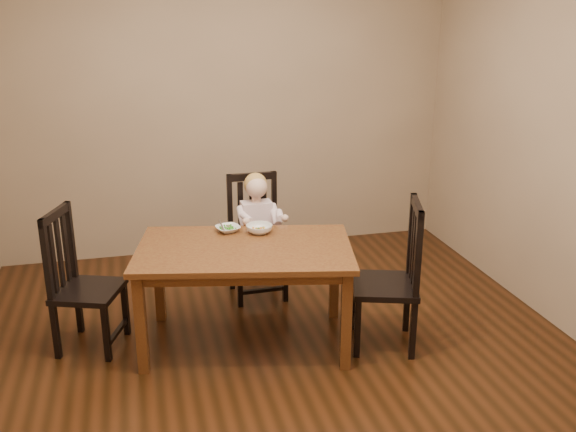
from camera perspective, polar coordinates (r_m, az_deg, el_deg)
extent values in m
cube|color=#3C1D0C|center=(4.27, -0.91, -12.21)|extent=(4.00, 4.00, 0.01)
cube|color=#90785B|center=(5.70, -5.61, 10.05)|extent=(4.00, 0.01, 2.70)
cube|color=#90785B|center=(1.96, 12.31, -7.05)|extent=(4.00, 0.01, 2.70)
cube|color=#90785B|center=(4.63, 24.06, 6.58)|extent=(0.01, 4.00, 2.70)
cube|color=#451F10|center=(4.13, -3.89, -2.99)|extent=(1.52, 1.09, 0.04)
cube|color=#451F10|center=(4.15, -3.88, -3.69)|extent=(1.39, 0.96, 0.07)
cube|color=#451F10|center=(4.03, -12.94, -9.41)|extent=(0.08, 0.08, 0.65)
cube|color=#451F10|center=(3.99, 5.18, -9.31)|extent=(0.08, 0.08, 0.65)
cube|color=#451F10|center=(4.65, -11.41, -5.40)|extent=(0.08, 0.08, 0.65)
cube|color=#451F10|center=(4.61, 4.13, -5.27)|extent=(0.08, 0.08, 0.65)
cube|color=black|center=(4.91, -2.73, -2.79)|extent=(0.42, 0.40, 0.04)
cube|color=black|center=(5.18, -1.21, -4.10)|extent=(0.04, 0.04, 0.38)
cube|color=black|center=(5.11, -5.03, -4.49)|extent=(0.04, 0.04, 0.38)
cube|color=black|center=(4.88, -0.24, -5.55)|extent=(0.04, 0.04, 0.38)
cube|color=black|center=(4.81, -4.30, -5.99)|extent=(0.04, 0.04, 0.38)
cube|color=black|center=(5.01, -1.24, 1.06)|extent=(0.04, 0.04, 0.53)
cube|color=black|center=(4.94, -5.19, 0.73)|extent=(0.04, 0.04, 0.53)
cube|color=black|center=(4.91, -3.25, 3.52)|extent=(0.39, 0.04, 0.06)
cube|color=black|center=(5.00, -2.16, 0.68)|extent=(0.04, 0.02, 0.45)
cube|color=black|center=(4.98, -3.20, 0.60)|extent=(0.04, 0.02, 0.45)
cube|color=black|center=(4.96, -4.24, 0.51)|extent=(0.04, 0.02, 0.45)
cube|color=black|center=(4.38, -17.29, -6.38)|extent=(0.51, 0.52, 0.04)
cube|color=black|center=(4.68, -18.12, -7.66)|extent=(0.05, 0.05, 0.38)
cube|color=black|center=(4.40, -19.95, -9.62)|extent=(0.05, 0.05, 0.38)
cube|color=black|center=(4.56, -14.24, -8.01)|extent=(0.05, 0.05, 0.38)
cube|color=black|center=(4.27, -15.84, -10.07)|extent=(0.05, 0.05, 0.38)
cube|color=black|center=(4.49, -18.74, -2.01)|extent=(0.05, 0.05, 0.53)
cube|color=black|center=(4.20, -20.68, -3.68)|extent=(0.05, 0.05, 0.53)
cube|color=black|center=(4.27, -20.01, 0.14)|extent=(0.16, 0.38, 0.06)
cube|color=black|center=(4.43, -19.14, -2.73)|extent=(0.03, 0.05, 0.45)
cube|color=black|center=(4.35, -19.63, -3.16)|extent=(0.03, 0.05, 0.45)
cube|color=black|center=(4.28, -20.15, -3.61)|extent=(0.03, 0.05, 0.45)
cube|color=black|center=(4.26, 8.58, -6.15)|extent=(0.52, 0.53, 0.04)
cube|color=black|center=(4.21, 11.05, -9.96)|extent=(0.05, 0.05, 0.40)
cube|color=black|center=(4.53, 10.51, -7.72)|extent=(0.05, 0.05, 0.40)
cube|color=black|center=(4.18, 6.19, -9.92)|extent=(0.05, 0.05, 0.40)
cube|color=black|center=(4.51, 6.03, -7.68)|extent=(0.05, 0.05, 0.40)
cube|color=black|center=(3.99, 11.51, -3.40)|extent=(0.05, 0.05, 0.56)
cube|color=black|center=(4.33, 10.91, -1.57)|extent=(0.05, 0.05, 0.56)
cube|color=black|center=(4.08, 11.41, 0.82)|extent=(0.16, 0.40, 0.06)
cube|color=black|center=(4.08, 11.33, -3.32)|extent=(0.03, 0.05, 0.48)
cube|color=black|center=(4.17, 11.17, -2.82)|extent=(0.03, 0.05, 0.48)
cube|color=black|center=(4.26, 11.02, -2.35)|extent=(0.03, 0.05, 0.48)
imported|color=white|center=(4.40, -5.37, -1.15)|extent=(0.20, 0.20, 0.04)
imported|color=white|center=(4.36, -2.57, -1.14)|extent=(0.20, 0.20, 0.06)
cube|color=silver|center=(4.37, -5.92, -0.87)|extent=(0.03, 0.13, 0.05)
cube|color=silver|center=(4.38, -5.91, -1.06)|extent=(0.03, 0.04, 0.01)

